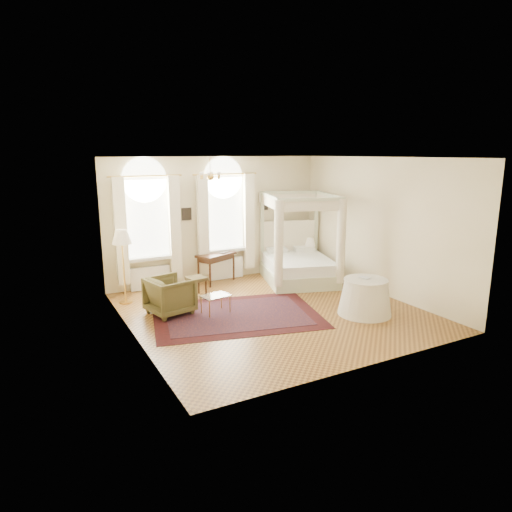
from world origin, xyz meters
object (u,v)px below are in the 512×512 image
Objects in this scene: stool at (197,280)px; coffee_table at (215,297)px; canopy_bed at (298,262)px; nightstand at (312,262)px; writing_desk at (216,258)px; floor_lamp at (122,241)px; side_table at (365,297)px; armchair at (170,296)px.

stool reaches higher than coffee_table.
coffee_table is (-2.96, -1.27, -0.17)m from canopy_bed.
writing_desk is (-2.86, 0.33, 0.38)m from nightstand.
floor_lamp is at bearing 168.77° from stool.
canopy_bed is at bearing 86.97° from side_table.
stool is 1.97m from floor_lamp.
nightstand is at bearing 26.29° from coffee_table.
stool is at bearing -59.93° from armchair.
floor_lamp reaches higher than nightstand.
nightstand is 0.34× the size of floor_lamp.
writing_desk is at bearing 45.17° from stool.
writing_desk is at bearing 153.94° from canopy_bed.
armchair is at bearing 151.43° from side_table.
writing_desk reaches higher than coffee_table.
armchair is at bearing -137.05° from stool.
canopy_bed is 2.21m from writing_desk.
floor_lamp is at bearing 175.16° from canopy_bed.
nightstand is at bearing 35.52° from canopy_bed.
stool is at bearing -134.83° from writing_desk.
canopy_bed is 4.44× the size of nightstand.
coffee_table is 3.21m from side_table.
side_table is (1.83, -3.78, -0.29)m from writing_desk.
floor_lamp is at bearing -177.34° from nightstand.
writing_desk is at bearing 173.34° from nightstand.
side_table is at bearing -131.45° from armchair.
coffee_table is at bearing -46.67° from floor_lamp.
canopy_bed reaches higher than writing_desk.
stool is 0.76× the size of coffee_table.
side_table is (3.67, -2.00, -0.02)m from armchair.
floor_lamp is (-5.40, -0.25, 1.17)m from nightstand.
coffee_table is 0.38× the size of floor_lamp.
armchair is at bearing -167.93° from canopy_bed.
coffee_table is at bearing -156.82° from canopy_bed.
canopy_bed reaches higher than nightstand.
canopy_bed is at bearing -26.06° from writing_desk.
writing_desk is at bearing 12.98° from floor_lamp.
writing_desk is 2.46m from coffee_table.
writing_desk is 1.31m from stool.
canopy_bed is 1.12m from nightstand.
armchair is at bearing 152.42° from coffee_table.
floor_lamp is (-0.69, 1.20, 1.06)m from armchair.
side_table is at bearing -64.21° from writing_desk.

